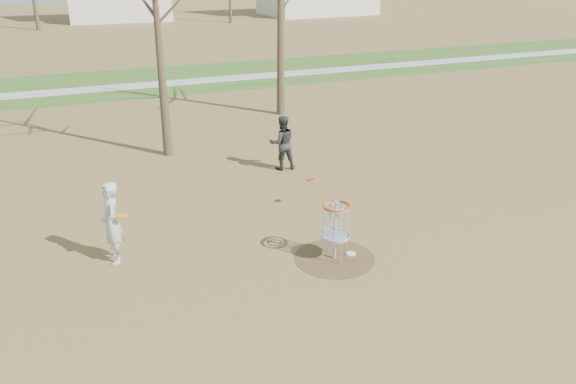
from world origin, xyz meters
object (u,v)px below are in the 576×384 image
Objects in this scene: disc_grounded at (351,254)px; disc_golf_basket at (336,221)px; player_throwing at (282,143)px; player_standing at (112,223)px.

disc_grounded is 0.99m from disc_golf_basket.
player_throwing is 5.86m from disc_golf_basket.
player_standing is 1.37× the size of disc_golf_basket.
player_throwing is 5.83m from disc_grounded.
player_throwing is 7.79× the size of disc_grounded.
player_standing is 1.08× the size of player_throwing.
disc_grounded is at bearing 2.57° from disc_golf_basket.
player_standing is at bearing 158.76° from disc_golf_basket.
player_standing is 4.82m from disc_golf_basket.
player_standing is 8.39× the size of disc_grounded.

